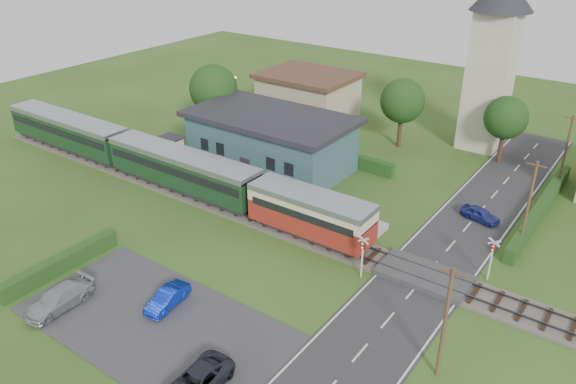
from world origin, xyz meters
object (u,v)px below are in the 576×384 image
Objects in this scene: equipment_hut at (170,150)px; train at (158,161)px; station_building at (271,140)px; house_west at (308,95)px; church_tower at (494,50)px; car_on_road at (480,214)px; car_park_blue at (168,298)px; pedestrian_far at (198,164)px; crossing_signal_far at (492,253)px; car_park_dark at (196,382)px; crossing_signal_near at (363,251)px; car_park_silver at (59,299)px; pedestrian_near at (276,191)px.

train reaches higher than equipment_hut.
house_west reaches higher than station_building.
church_tower reaches higher than car_on_road.
car_park_blue is 19.67m from pedestrian_far.
crossing_signal_far reaches higher than car_park_dark.
house_west reaches higher than crossing_signal_near.
equipment_hut is 3.86m from pedestrian_far.
crossing_signal_far is at bearing 40.80° from car_park_silver.
car_park_silver is (8.67, -16.50, -1.44)m from train.
car_park_silver is (7.50, -39.50, -2.05)m from house_west.
car_park_dark is 2.88× the size of pedestrian_far.
train reaches higher than pedestrian_near.
crossing_signal_far reaches higher than equipment_hut.
car_on_road is at bearing -51.99° from pedestrian_far.
house_west is 40.26m from car_park_silver.
car_park_dark is 27.01m from pedestrian_far.
pedestrian_near is (2.86, 19.19, 0.63)m from car_park_silver.
pedestrian_near is (-11.04, 5.10, -0.77)m from crossing_signal_near.
train is at bearing 169.15° from pedestrian_far.
car_park_blue is at bearing 165.03° from car_on_road.
train reaches higher than car_park_silver.
pedestrian_far is at bearing 107.80° from car_park_silver.
house_west reaches higher than equipment_hut.
train is 4.00× the size of house_west.
pedestrian_far reaches higher than car_on_road.
car_park_dark is at bearing -1.05° from car_park_silver.
station_building is at bearing -13.29° from pedestrian_far.
equipment_hut is 31.61m from crossing_signal_far.
church_tower is at bearing 44.75° from equipment_hut.
equipment_hut is 0.56× the size of car_park_silver.
pedestrian_near reaches higher than car_park_silver.
pedestrian_far reaches higher than car_park_dark.
pedestrian_far is (-9.55, 0.39, -0.15)m from pedestrian_near.
car_park_silver reaches higher than car_park_dark.
car_park_blue is at bearing -41.28° from train.
pedestrian_far is (-27.78, 0.69, -0.92)m from crossing_signal_far.
crossing_signal_near reaches higher than pedestrian_far.
church_tower is 45.30m from car_park_silver.
pedestrian_far is at bearing 18.58° from pedestrian_near.
crossing_signal_near is (22.57, -2.41, -0.04)m from train.
car_park_dark is at bearing 136.18° from pedestrian_near.
train reaches higher than car_park_blue.
car_park_dark is at bearing -97.99° from crossing_signal_near.
car_park_silver is at bearing -62.28° from train.
train reaches higher than crossing_signal_far.
train is (1.83, -3.20, 0.43)m from equipment_hut.
house_west is 35.26m from crossing_signal_far.
pedestrian_far reaches higher than car_park_silver.
car_on_road is 0.93× the size of car_park_blue.
car_park_dark is (6.47, -4.10, 0.05)m from car_park_blue.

